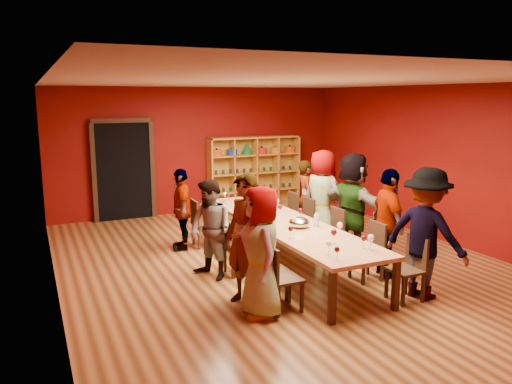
{
  "coord_description": "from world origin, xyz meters",
  "views": [
    {
      "loc": [
        -3.73,
        -7.0,
        2.75
      ],
      "look_at": [
        -0.21,
        0.67,
        1.15
      ],
      "focal_mm": 35.0,
      "sensor_mm": 36.0,
      "label": 1
    }
  ],
  "objects_px": {
    "chair_person_right_0": "(410,265)",
    "person_right_0": "(426,233)",
    "tasting_table": "(285,225)",
    "person_left_2": "(211,230)",
    "chair_person_right_3": "(304,219)",
    "spittoon_bowl": "(299,223)",
    "person_right_3": "(322,197)",
    "person_right_1": "(388,223)",
    "chair_person_right_4": "(288,212)",
    "person_left_1": "(245,240)",
    "person_right_2": "(353,205)",
    "wine_bottle": "(259,198)",
    "chair_person_right_2": "(332,231)",
    "person_right_4": "(306,198)",
    "chair_person_left_0": "(279,275)",
    "person_left_4": "(182,209)",
    "chair_person_right_1": "(371,248)",
    "chair_person_left_4": "(201,221)",
    "chair_person_left_2": "(234,244)",
    "chair_person_left_1": "(265,265)",
    "person_left_0": "(261,252)",
    "shelving_unit": "(254,169)"
  },
  "relations": [
    {
      "from": "chair_person_right_3",
      "to": "chair_person_right_4",
      "type": "bearing_deg",
      "value": 90.0
    },
    {
      "from": "chair_person_right_1",
      "to": "person_left_1",
      "type": "bearing_deg",
      "value": -178.58
    },
    {
      "from": "chair_person_right_0",
      "to": "person_right_0",
      "type": "height_order",
      "value": "person_right_0"
    },
    {
      "from": "tasting_table",
      "to": "person_right_0",
      "type": "relative_size",
      "value": 2.46
    },
    {
      "from": "tasting_table",
      "to": "shelving_unit",
      "type": "distance_m",
      "value": 4.55
    },
    {
      "from": "person_left_2",
      "to": "person_right_2",
      "type": "distance_m",
      "value": 2.61
    },
    {
      "from": "spittoon_bowl",
      "to": "chair_person_right_2",
      "type": "bearing_deg",
      "value": 23.69
    },
    {
      "from": "tasting_table",
      "to": "chair_person_right_1",
      "type": "xyz_separation_m",
      "value": [
        0.91,
        -1.09,
        -0.2
      ]
    },
    {
      "from": "chair_person_left_1",
      "to": "person_left_1",
      "type": "bearing_deg",
      "value": -180.0
    },
    {
      "from": "tasting_table",
      "to": "chair_person_right_3",
      "type": "bearing_deg",
      "value": 46.18
    },
    {
      "from": "person_left_4",
      "to": "person_right_0",
      "type": "bearing_deg",
      "value": 45.7
    },
    {
      "from": "chair_person_left_4",
      "to": "person_left_4",
      "type": "relative_size",
      "value": 0.59
    },
    {
      "from": "wine_bottle",
      "to": "chair_person_right_2",
      "type": "bearing_deg",
      "value": -64.73
    },
    {
      "from": "chair_person_right_0",
      "to": "chair_person_right_2",
      "type": "xyz_separation_m",
      "value": [
        0.0,
        1.93,
        0.0
      ]
    },
    {
      "from": "wine_bottle",
      "to": "person_left_1",
      "type": "bearing_deg",
      "value": -118.53
    },
    {
      "from": "chair_person_left_4",
      "to": "person_right_1",
      "type": "bearing_deg",
      "value": -52.02
    },
    {
      "from": "chair_person_left_0",
      "to": "person_left_4",
      "type": "distance_m",
      "value": 3.21
    },
    {
      "from": "person_right_1",
      "to": "chair_person_right_2",
      "type": "height_order",
      "value": "person_right_1"
    },
    {
      "from": "chair_person_right_0",
      "to": "person_right_3",
      "type": "xyz_separation_m",
      "value": [
        0.39,
        2.9,
        0.4
      ]
    },
    {
      "from": "person_left_0",
      "to": "person_right_4",
      "type": "relative_size",
      "value": 1.11
    },
    {
      "from": "shelving_unit",
      "to": "spittoon_bowl",
      "type": "distance_m",
      "value": 4.92
    },
    {
      "from": "chair_person_left_0",
      "to": "chair_person_left_4",
      "type": "relative_size",
      "value": 1.0
    },
    {
      "from": "person_right_3",
      "to": "spittoon_bowl",
      "type": "bearing_deg",
      "value": 120.42
    },
    {
      "from": "chair_person_right_1",
      "to": "chair_person_right_3",
      "type": "relative_size",
      "value": 1.0
    },
    {
      "from": "person_right_0",
      "to": "person_left_2",
      "type": "bearing_deg",
      "value": 31.47
    },
    {
      "from": "person_left_1",
      "to": "person_right_4",
      "type": "height_order",
      "value": "person_left_1"
    },
    {
      "from": "chair_person_right_0",
      "to": "spittoon_bowl",
      "type": "xyz_separation_m",
      "value": [
        -0.87,
        1.55,
        0.33
      ]
    },
    {
      "from": "chair_person_left_4",
      "to": "person_right_4",
      "type": "height_order",
      "value": "person_right_4"
    },
    {
      "from": "chair_person_right_3",
      "to": "tasting_table",
      "type": "bearing_deg",
      "value": -133.82
    },
    {
      "from": "person_left_1",
      "to": "chair_person_right_1",
      "type": "bearing_deg",
      "value": 71.01
    },
    {
      "from": "person_left_1",
      "to": "chair_person_right_1",
      "type": "height_order",
      "value": "person_left_1"
    },
    {
      "from": "chair_person_left_2",
      "to": "wine_bottle",
      "type": "bearing_deg",
      "value": 53.03
    },
    {
      "from": "person_left_4",
      "to": "chair_person_right_0",
      "type": "bearing_deg",
      "value": 42.94
    },
    {
      "from": "person_right_1",
      "to": "chair_person_right_4",
      "type": "relative_size",
      "value": 1.91
    },
    {
      "from": "chair_person_right_4",
      "to": "spittoon_bowl",
      "type": "relative_size",
      "value": 2.68
    },
    {
      "from": "person_right_0",
      "to": "chair_person_right_1",
      "type": "relative_size",
      "value": 2.05
    },
    {
      "from": "chair_person_right_1",
      "to": "chair_person_left_1",
      "type": "bearing_deg",
      "value": -178.35
    },
    {
      "from": "chair_person_left_1",
      "to": "chair_person_left_4",
      "type": "relative_size",
      "value": 1.0
    },
    {
      "from": "person_right_2",
      "to": "wine_bottle",
      "type": "height_order",
      "value": "person_right_2"
    },
    {
      "from": "person_right_0",
      "to": "wine_bottle",
      "type": "distance_m",
      "value": 3.55
    },
    {
      "from": "chair_person_right_2",
      "to": "wine_bottle",
      "type": "distance_m",
      "value": 1.68
    },
    {
      "from": "chair_person_left_2",
      "to": "chair_person_right_3",
      "type": "relative_size",
      "value": 1.0
    },
    {
      "from": "chair_person_left_0",
      "to": "person_left_0",
      "type": "height_order",
      "value": "person_left_0"
    },
    {
      "from": "person_left_1",
      "to": "person_right_0",
      "type": "xyz_separation_m",
      "value": [
        2.36,
        -0.81,
        0.02
      ]
    },
    {
      "from": "person_left_2",
      "to": "person_left_0",
      "type": "bearing_deg",
      "value": -16.92
    },
    {
      "from": "tasting_table",
      "to": "chair_person_right_0",
      "type": "relative_size",
      "value": 5.06
    },
    {
      "from": "tasting_table",
      "to": "chair_person_left_4",
      "type": "relative_size",
      "value": 5.06
    },
    {
      "from": "person_left_1",
      "to": "person_right_0",
      "type": "bearing_deg",
      "value": 50.55
    },
    {
      "from": "person_right_2",
      "to": "chair_person_right_3",
      "type": "xyz_separation_m",
      "value": [
        -0.41,
        0.97,
        -0.42
      ]
    },
    {
      "from": "person_right_1",
      "to": "chair_person_right_2",
      "type": "xyz_separation_m",
      "value": [
        -0.3,
        1.07,
        -0.35
      ]
    }
  ]
}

